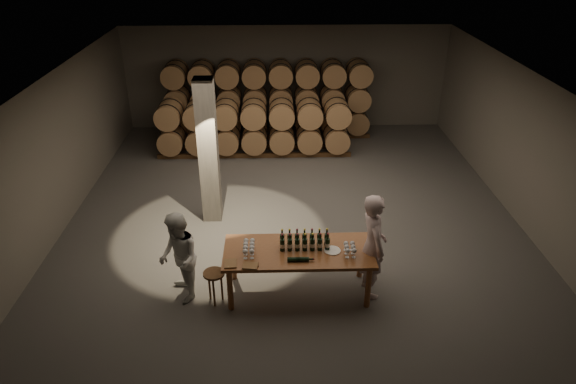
{
  "coord_description": "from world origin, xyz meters",
  "views": [
    {
      "loc": [
        -0.39,
        -9.87,
        5.96
      ],
      "look_at": [
        -0.13,
        -0.71,
        1.1
      ],
      "focal_mm": 32.0,
      "sensor_mm": 36.0,
      "label": 1
    }
  ],
  "objects_px": {
    "bottle_cluster": "(305,242)",
    "notebook_near": "(250,266)",
    "stool": "(214,278)",
    "tasting_table": "(298,255)",
    "person_woman": "(179,258)",
    "person_man": "(373,246)",
    "plate": "(332,251)"
  },
  "relations": [
    {
      "from": "bottle_cluster",
      "to": "notebook_near",
      "type": "xyz_separation_m",
      "value": [
        -0.93,
        -0.53,
        -0.11
      ]
    },
    {
      "from": "bottle_cluster",
      "to": "stool",
      "type": "bearing_deg",
      "value": -169.11
    },
    {
      "from": "tasting_table",
      "to": "person_woman",
      "type": "bearing_deg",
      "value": -177.69
    },
    {
      "from": "person_woman",
      "to": "person_man",
      "type": "bearing_deg",
      "value": 70.33
    },
    {
      "from": "tasting_table",
      "to": "person_man",
      "type": "xyz_separation_m",
      "value": [
        1.28,
        -0.03,
        0.19
      ]
    },
    {
      "from": "plate",
      "to": "notebook_near",
      "type": "xyz_separation_m",
      "value": [
        -1.4,
        -0.41,
        0.01
      ]
    },
    {
      "from": "person_man",
      "to": "notebook_near",
      "type": "bearing_deg",
      "value": 93.97
    },
    {
      "from": "bottle_cluster",
      "to": "stool",
      "type": "xyz_separation_m",
      "value": [
        -1.57,
        -0.3,
        -0.51
      ]
    },
    {
      "from": "tasting_table",
      "to": "plate",
      "type": "height_order",
      "value": "plate"
    },
    {
      "from": "tasting_table",
      "to": "notebook_near",
      "type": "distance_m",
      "value": 0.94
    },
    {
      "from": "bottle_cluster",
      "to": "person_woman",
      "type": "xyz_separation_m",
      "value": [
        -2.17,
        -0.16,
        -0.18
      ]
    },
    {
      "from": "person_man",
      "to": "bottle_cluster",
      "type": "bearing_deg",
      "value": 77.54
    },
    {
      "from": "stool",
      "to": "person_woman",
      "type": "height_order",
      "value": "person_woman"
    },
    {
      "from": "tasting_table",
      "to": "person_woman",
      "type": "height_order",
      "value": "person_woman"
    },
    {
      "from": "plate",
      "to": "person_woman",
      "type": "bearing_deg",
      "value": -178.96
    },
    {
      "from": "tasting_table",
      "to": "person_woman",
      "type": "relative_size",
      "value": 1.55
    },
    {
      "from": "tasting_table",
      "to": "stool",
      "type": "xyz_separation_m",
      "value": [
        -1.46,
        -0.23,
        -0.29
      ]
    },
    {
      "from": "person_woman",
      "to": "plate",
      "type": "bearing_deg",
      "value": 70.39
    },
    {
      "from": "notebook_near",
      "to": "tasting_table",
      "type": "bearing_deg",
      "value": 36.43
    },
    {
      "from": "plate",
      "to": "person_man",
      "type": "relative_size",
      "value": 0.15
    },
    {
      "from": "notebook_near",
      "to": "person_woman",
      "type": "height_order",
      "value": "person_woman"
    },
    {
      "from": "person_man",
      "to": "person_woman",
      "type": "bearing_deg",
      "value": 83.53
    },
    {
      "from": "stool",
      "to": "person_woman",
      "type": "distance_m",
      "value": 0.7
    },
    {
      "from": "person_woman",
      "to": "tasting_table",
      "type": "bearing_deg",
      "value": 71.66
    },
    {
      "from": "bottle_cluster",
      "to": "notebook_near",
      "type": "relative_size",
      "value": 3.55
    },
    {
      "from": "notebook_near",
      "to": "stool",
      "type": "bearing_deg",
      "value": 168.45
    },
    {
      "from": "notebook_near",
      "to": "person_woman",
      "type": "distance_m",
      "value": 1.3
    },
    {
      "from": "notebook_near",
      "to": "stool",
      "type": "xyz_separation_m",
      "value": [
        -0.65,
        0.22,
        -0.41
      ]
    },
    {
      "from": "plate",
      "to": "person_man",
      "type": "bearing_deg",
      "value": 0.75
    },
    {
      "from": "person_man",
      "to": "stool",
      "type": "bearing_deg",
      "value": 86.72
    },
    {
      "from": "stool",
      "to": "person_man",
      "type": "height_order",
      "value": "person_man"
    },
    {
      "from": "notebook_near",
      "to": "person_man",
      "type": "relative_size",
      "value": 0.12
    }
  ]
}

